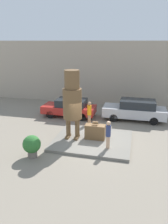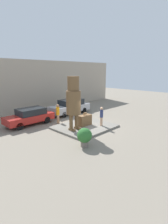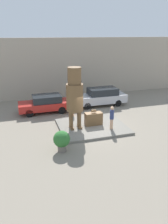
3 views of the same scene
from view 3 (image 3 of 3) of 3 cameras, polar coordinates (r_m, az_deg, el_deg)
name	(u,v)px [view 3 (image 3 of 3)]	position (r m, az deg, el deg)	size (l,w,h in m)	color
ground_plane	(92,127)	(15.76, 2.14, -4.04)	(60.00, 60.00, 0.00)	gray
pedestal	(92,126)	(15.73, 2.14, -3.78)	(4.69, 3.97, 0.16)	slate
building_backdrop	(65,68)	(23.17, -5.02, 11.45)	(28.00, 0.60, 5.97)	tan
statue_figure	(75,94)	(14.53, -2.44, 4.82)	(1.14, 1.14, 4.21)	brown
giant_suitcase	(94,119)	(15.68, 2.50, -1.72)	(1.23, 0.56, 1.14)	brown
tourist	(112,117)	(14.93, 7.27, -1.25)	(0.28, 0.28, 1.62)	tan
parked_car_red	(45,103)	(18.76, -10.10, 2.22)	(4.28, 1.78, 1.48)	#B2231E
parked_car_silver	(101,96)	(20.35, 4.39, 4.07)	(4.79, 1.79, 1.63)	#B7B7BC
planter_pot	(62,140)	(12.53, -5.85, -7.25)	(0.96, 0.96, 1.24)	#70665B
worker_hivis	(72,104)	(17.58, -3.09, 1.98)	(0.31, 0.31, 1.79)	#A87A56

